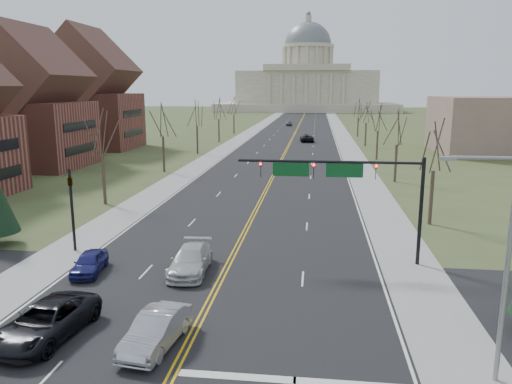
% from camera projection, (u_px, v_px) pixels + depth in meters
% --- Properties ---
extents(ground, '(600.00, 600.00, 0.00)m').
position_uv_depth(ground, '(180.00, 360.00, 21.57)').
color(ground, '#424C26').
rests_on(ground, ground).
extents(road, '(20.00, 380.00, 0.01)m').
position_uv_depth(road, '(295.00, 134.00, 128.46)').
color(road, black).
rests_on(road, ground).
extents(cross_road, '(120.00, 14.00, 0.01)m').
position_uv_depth(cross_road, '(209.00, 302.00, 27.39)').
color(cross_road, black).
rests_on(cross_road, ground).
extents(sidewalk_left, '(4.00, 380.00, 0.03)m').
position_uv_depth(sidewalk_left, '(249.00, 133.00, 129.88)').
color(sidewalk_left, gray).
rests_on(sidewalk_left, ground).
extents(sidewalk_right, '(4.00, 380.00, 0.03)m').
position_uv_depth(sidewalk_right, '(342.00, 134.00, 127.05)').
color(sidewalk_right, gray).
rests_on(sidewalk_right, ground).
extents(center_line, '(0.42, 380.00, 0.01)m').
position_uv_depth(center_line, '(295.00, 134.00, 128.46)').
color(center_line, gold).
rests_on(center_line, road).
extents(edge_line_left, '(0.15, 380.00, 0.01)m').
position_uv_depth(edge_line_left, '(257.00, 133.00, 129.62)').
color(edge_line_left, silver).
rests_on(edge_line_left, road).
extents(edge_line_right, '(0.15, 380.00, 0.01)m').
position_uv_depth(edge_line_right, '(333.00, 134.00, 127.30)').
color(edge_line_right, silver).
rests_on(edge_line_right, road).
extents(stop_bar, '(9.50, 0.50, 0.01)m').
position_uv_depth(stop_bar, '(295.00, 380.00, 20.00)').
color(stop_bar, silver).
rests_on(stop_bar, road).
extents(capitol, '(90.00, 60.00, 50.00)m').
position_uv_depth(capitol, '(307.00, 83.00, 261.53)').
color(capitol, beige).
rests_on(capitol, ground).
extents(signal_mast, '(12.12, 0.44, 7.20)m').
position_uv_depth(signal_mast, '(343.00, 178.00, 32.63)').
color(signal_mast, black).
rests_on(signal_mast, ground).
extents(signal_left, '(0.32, 0.36, 6.00)m').
position_uv_depth(signal_left, '(71.00, 201.00, 35.28)').
color(signal_left, black).
rests_on(signal_left, ground).
extents(street_light, '(2.90, 0.25, 9.07)m').
position_uv_depth(street_light, '(501.00, 256.00, 19.00)').
color(street_light, gray).
rests_on(street_light, ground).
extents(tree_r_0, '(3.74, 3.74, 8.50)m').
position_uv_depth(tree_r_0, '(435.00, 149.00, 41.72)').
color(tree_r_0, '#3A2E22').
rests_on(tree_r_0, ground).
extents(tree_l_0, '(3.96, 3.96, 9.00)m').
position_uv_depth(tree_l_0, '(101.00, 135.00, 49.19)').
color(tree_l_0, '#3A2E22').
rests_on(tree_l_0, ground).
extents(tree_r_1, '(3.74, 3.74, 8.50)m').
position_uv_depth(tree_r_1, '(398.00, 129.00, 61.16)').
color(tree_r_1, '#3A2E22').
rests_on(tree_r_1, ground).
extents(tree_l_1, '(3.96, 3.96, 9.00)m').
position_uv_depth(tree_l_1, '(162.00, 122.00, 68.62)').
color(tree_l_1, '#3A2E22').
rests_on(tree_l_1, ground).
extents(tree_r_2, '(3.74, 3.74, 8.50)m').
position_uv_depth(tree_r_2, '(378.00, 119.00, 80.60)').
color(tree_r_2, '#3A2E22').
rests_on(tree_r_2, ground).
extents(tree_l_2, '(3.96, 3.96, 9.00)m').
position_uv_depth(tree_l_2, '(197.00, 115.00, 88.06)').
color(tree_l_2, '#3A2E22').
rests_on(tree_l_2, ground).
extents(tree_r_3, '(3.74, 3.74, 8.50)m').
position_uv_depth(tree_r_3, '(367.00, 113.00, 100.03)').
color(tree_r_3, '#3A2E22').
rests_on(tree_r_3, ground).
extents(tree_l_3, '(3.96, 3.96, 9.00)m').
position_uv_depth(tree_l_3, '(219.00, 110.00, 107.50)').
color(tree_l_3, '#3A2E22').
rests_on(tree_l_3, ground).
extents(tree_r_4, '(3.74, 3.74, 8.50)m').
position_uv_depth(tree_r_4, '(359.00, 109.00, 119.47)').
color(tree_r_4, '#3A2E22').
rests_on(tree_r_4, ground).
extents(tree_l_4, '(3.96, 3.96, 9.00)m').
position_uv_depth(tree_l_4, '(234.00, 107.00, 126.93)').
color(tree_l_4, '#3A2E22').
rests_on(tree_l_4, ground).
extents(bldg_left_mid, '(15.10, 14.28, 20.75)m').
position_uv_depth(bldg_left_mid, '(30.00, 109.00, 72.66)').
color(bldg_left_mid, brown).
rests_on(bldg_left_mid, ground).
extents(bldg_left_far, '(17.10, 14.28, 23.25)m').
position_uv_depth(bldg_left_far, '(90.00, 99.00, 96.01)').
color(bldg_left_far, brown).
rests_on(bldg_left_far, ground).
extents(bldg_right_mass, '(25.00, 20.00, 10.00)m').
position_uv_depth(bldg_right_mass, '(509.00, 125.00, 89.68)').
color(bldg_right_mass, '#7B6357').
rests_on(bldg_right_mass, ground).
extents(car_sb_inner_lead, '(2.29, 4.97, 1.58)m').
position_uv_depth(car_sb_inner_lead, '(156.00, 330.00, 22.52)').
color(car_sb_inner_lead, '#9E9FA6').
rests_on(car_sb_inner_lead, road).
extents(car_sb_outer_lead, '(3.39, 6.20, 1.65)m').
position_uv_depth(car_sb_outer_lead, '(46.00, 321.00, 23.31)').
color(car_sb_outer_lead, black).
rests_on(car_sb_outer_lead, road).
extents(car_sb_inner_second, '(2.51, 5.61, 1.60)m').
position_uv_depth(car_sb_inner_second, '(191.00, 260.00, 31.64)').
color(car_sb_inner_second, '#B8B8B8').
rests_on(car_sb_inner_second, road).
extents(car_sb_outer_second, '(2.15, 4.19, 1.37)m').
position_uv_depth(car_sb_outer_second, '(89.00, 262.00, 31.55)').
color(car_sb_outer_second, navy).
rests_on(car_sb_outer_second, road).
extents(car_far_nb, '(3.26, 6.05, 1.61)m').
position_uv_depth(car_far_nb, '(307.00, 138.00, 109.25)').
color(car_far_nb, black).
rests_on(car_far_nb, road).
extents(car_far_sb, '(2.01, 4.63, 1.55)m').
position_uv_depth(car_far_sb, '(289.00, 123.00, 155.54)').
color(car_far_sb, '#4D4E55').
rests_on(car_far_sb, road).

